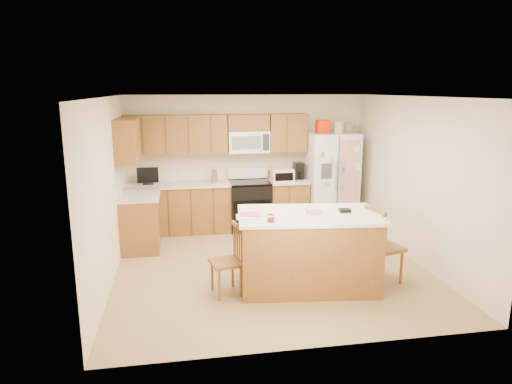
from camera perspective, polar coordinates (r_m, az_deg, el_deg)
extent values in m
plane|color=#9D7F4F|center=(6.95, 1.71, -9.25)|extent=(4.50, 4.50, 0.00)
cube|color=beige|center=(8.77, -1.15, 3.88)|extent=(4.50, 0.10, 2.50)
cube|color=beige|center=(4.48, 7.55, -5.01)|extent=(4.50, 0.10, 2.50)
cube|color=beige|center=(6.53, -17.96, 0.15)|extent=(0.10, 4.50, 2.50)
cube|color=beige|center=(7.37, 19.21, 1.44)|extent=(0.10, 4.50, 2.50)
cube|color=white|center=(6.44, 1.86, 11.82)|extent=(4.50, 4.50, 0.04)
cube|color=#985824|center=(8.54, -9.58, -2.09)|extent=(1.87, 0.60, 0.88)
cube|color=#985824|center=(8.78, 3.94, -1.53)|extent=(0.72, 0.60, 0.88)
cube|color=#985824|center=(7.82, -14.21, -3.70)|extent=(0.60, 0.95, 0.88)
cube|color=beige|center=(8.43, -9.70, 0.91)|extent=(1.87, 0.64, 0.04)
cube|color=beige|center=(8.67, 4.01, 1.40)|extent=(0.72, 0.64, 0.04)
cube|color=beige|center=(7.71, -14.32, -0.42)|extent=(0.64, 0.95, 0.04)
cube|color=#985824|center=(8.44, -10.00, 7.10)|extent=(1.85, 0.33, 0.70)
cube|color=#985824|center=(8.68, 3.94, 7.42)|extent=(0.70, 0.33, 0.70)
cube|color=#985824|center=(8.52, -1.01, 8.73)|extent=(0.76, 0.33, 0.29)
cube|color=#985824|center=(7.57, -15.79, 6.18)|extent=(0.33, 0.95, 0.70)
cube|color=#512E17|center=(8.29, -14.01, 6.82)|extent=(0.02, 0.01, 0.66)
cube|color=#512E17|center=(8.27, -13.63, -2.78)|extent=(0.02, 0.01, 0.84)
cube|color=#512E17|center=(8.27, -11.22, 6.94)|extent=(0.02, 0.01, 0.66)
cube|color=#512E17|center=(8.25, -10.85, -2.68)|extent=(0.02, 0.01, 0.84)
cube|color=#512E17|center=(8.27, -8.43, 7.05)|extent=(0.02, 0.01, 0.66)
cube|color=#512E17|center=(8.25, -8.08, -2.57)|extent=(0.02, 0.01, 0.84)
cube|color=#512E17|center=(8.29, -5.65, 7.13)|extent=(0.01, 0.01, 0.66)
cube|color=#512E17|center=(8.27, -5.30, -2.46)|extent=(0.01, 0.01, 0.84)
cube|color=#512E17|center=(8.50, 3.88, 7.31)|extent=(0.01, 0.01, 0.66)
cube|color=#512E17|center=(8.49, 4.17, -2.05)|extent=(0.01, 0.01, 0.84)
cube|color=white|center=(8.53, -0.97, 6.34)|extent=(0.76, 0.38, 0.40)
cube|color=slate|center=(8.33, -1.18, 6.18)|extent=(0.54, 0.01, 0.24)
cube|color=#262626|center=(8.39, 1.27, 6.23)|extent=(0.12, 0.01, 0.30)
cube|color=#985824|center=(8.44, -5.21, 1.96)|extent=(0.10, 0.14, 0.22)
cube|color=black|center=(8.47, -13.33, 1.01)|extent=(0.18, 0.12, 0.02)
cube|color=black|center=(8.44, -13.38, 2.08)|extent=(0.38, 0.03, 0.28)
cube|color=red|center=(8.70, 2.85, 2.19)|extent=(0.35, 0.22, 0.18)
cube|color=white|center=(8.48, 3.32, 2.08)|extent=(0.40, 0.28, 0.23)
cube|color=black|center=(8.34, 3.54, 1.90)|extent=(0.34, 0.01, 0.15)
cube|color=black|center=(8.75, 5.33, 2.68)|extent=(0.18, 0.22, 0.32)
cylinder|color=black|center=(8.69, 5.44, 2.14)|extent=(0.12, 0.12, 0.12)
cube|color=black|center=(8.62, -0.81, -1.78)|extent=(0.76, 0.64, 0.88)
cube|color=black|center=(8.32, -0.46, -2.46)|extent=(0.68, 0.01, 0.42)
cube|color=black|center=(8.52, -0.82, 1.25)|extent=(0.76, 0.64, 0.03)
cube|color=white|center=(8.74, -1.09, 2.39)|extent=(0.76, 0.10, 0.20)
cube|color=white|center=(8.84, 9.34, 1.48)|extent=(0.90, 0.75, 1.80)
cube|color=#4C4C4C|center=(8.49, 10.17, 0.98)|extent=(0.02, 0.01, 1.75)
cube|color=silver|center=(8.42, 9.95, 1.93)|extent=(0.02, 0.03, 0.55)
cube|color=silver|center=(8.46, 10.59, 1.95)|extent=(0.02, 0.03, 0.55)
cube|color=#3F3F44|center=(8.37, 8.82, 2.61)|extent=(0.20, 0.01, 0.28)
cube|color=#D84C59|center=(8.53, 11.48, 2.01)|extent=(0.42, 0.01, 1.30)
cube|color=red|center=(8.64, 8.32, 8.09)|extent=(0.22, 0.22, 0.24)
cylinder|color=tan|center=(8.69, 10.32, 7.98)|extent=(0.18, 0.18, 0.22)
cube|color=#897556|center=(8.87, 11.13, 7.91)|extent=(0.18, 0.20, 0.18)
cube|color=#985824|center=(6.18, 6.51, -7.40)|extent=(1.87, 1.19, 0.97)
cube|color=beige|center=(6.02, 6.63, -2.88)|extent=(1.96, 1.28, 0.04)
cylinder|color=red|center=(5.61, 1.89, -3.46)|extent=(0.08, 0.08, 0.06)
cylinder|color=white|center=(5.60, 1.89, -3.31)|extent=(0.09, 0.09, 0.09)
cube|color=pink|center=(6.02, 7.21, -2.35)|extent=(0.22, 0.17, 0.07)
cube|color=black|center=(6.17, 11.03, -2.28)|extent=(0.16, 0.14, 0.04)
cube|color=white|center=(5.80, -1.00, -3.14)|extent=(0.33, 0.27, 0.02)
cube|color=#D84C4C|center=(5.87, -0.74, -2.78)|extent=(0.28, 0.23, 0.01)
cylinder|color=white|center=(5.68, 4.20, -3.53)|extent=(0.14, 0.04, 0.01)
cube|color=#985824|center=(5.94, -3.78, -8.80)|extent=(0.45, 0.47, 0.04)
cylinder|color=#985824|center=(6.13, -5.51, -10.38)|extent=(0.03, 0.03, 0.41)
cylinder|color=#985824|center=(5.85, -4.60, -11.55)|extent=(0.03, 0.03, 0.41)
cylinder|color=#985824|center=(6.21, -2.95, -10.03)|extent=(0.03, 0.03, 0.41)
cylinder|color=#985824|center=(5.93, -1.93, -11.17)|extent=(0.03, 0.03, 0.41)
cylinder|color=#985824|center=(6.03, -2.77, -5.96)|extent=(0.02, 0.02, 0.45)
cylinder|color=#985824|center=(5.96, -2.55, -6.17)|extent=(0.02, 0.02, 0.45)
cylinder|color=#985824|center=(5.90, -2.32, -6.38)|extent=(0.02, 0.02, 0.45)
cylinder|color=#985824|center=(5.84, -2.09, -6.59)|extent=(0.02, 0.02, 0.45)
cylinder|color=#985824|center=(5.77, -1.85, -6.81)|extent=(0.02, 0.02, 0.45)
cube|color=#985824|center=(5.83, -2.34, -4.27)|extent=(0.12, 0.38, 0.05)
cube|color=#985824|center=(6.85, 5.76, -5.92)|extent=(0.44, 0.42, 0.04)
cylinder|color=#985824|center=(7.07, 6.86, -7.22)|extent=(0.03, 0.03, 0.40)
cylinder|color=#985824|center=(7.03, 4.29, -7.28)|extent=(0.03, 0.03, 0.40)
cylinder|color=#985824|center=(6.81, 7.21, -8.02)|extent=(0.03, 0.03, 0.40)
cylinder|color=#985824|center=(6.77, 4.53, -8.09)|extent=(0.03, 0.03, 0.40)
cylinder|color=#985824|center=(6.64, 7.18, -4.36)|extent=(0.02, 0.02, 0.45)
cylinder|color=#985824|center=(6.63, 6.58, -4.37)|extent=(0.02, 0.02, 0.45)
cylinder|color=#985824|center=(6.62, 5.98, -4.38)|extent=(0.02, 0.02, 0.45)
cylinder|color=#985824|center=(6.61, 5.38, -4.39)|extent=(0.02, 0.02, 0.45)
cylinder|color=#985824|center=(6.61, 4.78, -4.40)|extent=(0.02, 0.02, 0.45)
cube|color=#985824|center=(6.56, 6.03, -2.51)|extent=(0.37, 0.09, 0.05)
cube|color=#985824|center=(6.53, 15.71, -6.68)|extent=(0.53, 0.54, 0.05)
cylinder|color=#985824|center=(6.58, 17.71, -9.00)|extent=(0.04, 0.04, 0.47)
cylinder|color=#985824|center=(6.84, 15.68, -8.02)|extent=(0.04, 0.04, 0.47)
cylinder|color=#985824|center=(6.38, 15.48, -9.54)|extent=(0.04, 0.04, 0.47)
cylinder|color=#985824|center=(6.65, 13.48, -8.51)|extent=(0.04, 0.04, 0.47)
cylinder|color=#985824|center=(6.21, 15.49, -4.94)|extent=(0.02, 0.02, 0.52)
cylinder|color=#985824|center=(6.27, 15.02, -4.74)|extent=(0.02, 0.02, 0.52)
cylinder|color=#985824|center=(6.33, 14.57, -4.54)|extent=(0.02, 0.02, 0.52)
cylinder|color=#985824|center=(6.39, 14.12, -4.35)|extent=(0.02, 0.02, 0.52)
cylinder|color=#985824|center=(6.45, 13.69, -4.16)|extent=(0.02, 0.02, 0.52)
cube|color=#985824|center=(6.26, 14.70, -2.27)|extent=(0.15, 0.43, 0.05)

